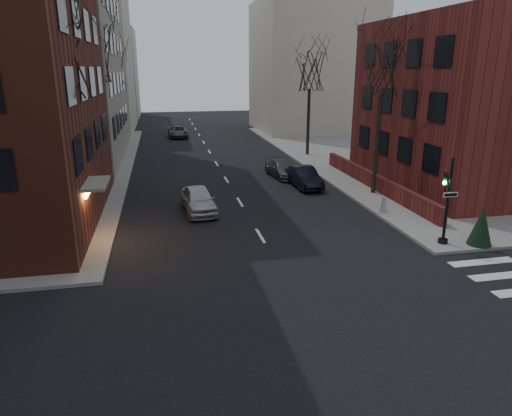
{
  "coord_description": "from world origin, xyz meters",
  "views": [
    {
      "loc": [
        -4.43,
        -8.56,
        7.92
      ],
      "look_at": [
        -0.58,
        10.24,
        2.0
      ],
      "focal_mm": 32.0,
      "sensor_mm": 36.0,
      "label": 1
    }
  ],
  "objects_px": {
    "traffic_signal": "(446,207)",
    "streetlamp_far": "(124,104)",
    "tree_left_b": "(92,53)",
    "sandwich_board": "(380,204)",
    "tree_right_a": "(383,66)",
    "streetlamp_near": "(102,128)",
    "tree_right_b": "(310,72)",
    "tree_left_a": "(57,55)",
    "evergreen_shrub": "(481,226)",
    "car_lane_far": "(178,132)",
    "tree_left_c": "(113,67)",
    "car_lane_silver": "(198,200)",
    "parked_sedan": "(304,177)",
    "car_lane_gray": "(282,169)"
  },
  "relations": [
    {
      "from": "tree_right_b",
      "to": "sandwich_board",
      "type": "relative_size",
      "value": 10.02
    },
    {
      "from": "tree_left_c",
      "to": "car_lane_far",
      "type": "xyz_separation_m",
      "value": [
        6.18,
        6.35,
        -7.37
      ]
    },
    {
      "from": "streetlamp_near",
      "to": "car_lane_far",
      "type": "bearing_deg",
      "value": 77.1
    },
    {
      "from": "tree_left_c",
      "to": "tree_right_b",
      "type": "distance_m",
      "value": 19.34
    },
    {
      "from": "streetlamp_far",
      "to": "streetlamp_near",
      "type": "bearing_deg",
      "value": -90.0
    },
    {
      "from": "sandwich_board",
      "to": "streetlamp_near",
      "type": "bearing_deg",
      "value": 129.64
    },
    {
      "from": "tree_left_b",
      "to": "tree_right_a",
      "type": "height_order",
      "value": "tree_left_b"
    },
    {
      "from": "tree_left_c",
      "to": "streetlamp_far",
      "type": "bearing_deg",
      "value": 73.3
    },
    {
      "from": "tree_left_b",
      "to": "car_lane_silver",
      "type": "height_order",
      "value": "tree_left_b"
    },
    {
      "from": "tree_left_a",
      "to": "parked_sedan",
      "type": "height_order",
      "value": "tree_left_a"
    },
    {
      "from": "tree_right_a",
      "to": "parked_sedan",
      "type": "relative_size",
      "value": 2.29
    },
    {
      "from": "tree_right_b",
      "to": "evergreen_shrub",
      "type": "bearing_deg",
      "value": -88.25
    },
    {
      "from": "car_lane_gray",
      "to": "sandwich_board",
      "type": "height_order",
      "value": "car_lane_gray"
    },
    {
      "from": "tree_left_c",
      "to": "car_lane_far",
      "type": "bearing_deg",
      "value": 45.77
    },
    {
      "from": "streetlamp_near",
      "to": "evergreen_shrub",
      "type": "height_order",
      "value": "streetlamp_near"
    },
    {
      "from": "traffic_signal",
      "to": "streetlamp_near",
      "type": "relative_size",
      "value": 0.64
    },
    {
      "from": "traffic_signal",
      "to": "tree_left_a",
      "type": "relative_size",
      "value": 0.39
    },
    {
      "from": "traffic_signal",
      "to": "car_lane_gray",
      "type": "relative_size",
      "value": 0.94
    },
    {
      "from": "tree_left_b",
      "to": "sandwich_board",
      "type": "bearing_deg",
      "value": -36.57
    },
    {
      "from": "car_lane_far",
      "to": "car_lane_gray",
      "type": "bearing_deg",
      "value": -73.96
    },
    {
      "from": "tree_left_c",
      "to": "car_lane_silver",
      "type": "height_order",
      "value": "tree_left_c"
    },
    {
      "from": "tree_left_a",
      "to": "sandwich_board",
      "type": "bearing_deg",
      "value": 0.2
    },
    {
      "from": "streetlamp_far",
      "to": "sandwich_board",
      "type": "bearing_deg",
      "value": -60.98
    },
    {
      "from": "tree_left_a",
      "to": "tree_left_c",
      "type": "relative_size",
      "value": 1.06
    },
    {
      "from": "traffic_signal",
      "to": "sandwich_board",
      "type": "height_order",
      "value": "traffic_signal"
    },
    {
      "from": "tree_left_a",
      "to": "car_lane_far",
      "type": "distance_m",
      "value": 33.85
    },
    {
      "from": "traffic_signal",
      "to": "streetlamp_far",
      "type": "bearing_deg",
      "value": 116.06
    },
    {
      "from": "tree_left_c",
      "to": "car_lane_far",
      "type": "distance_m",
      "value": 11.52
    },
    {
      "from": "tree_left_b",
      "to": "car_lane_far",
      "type": "bearing_deg",
      "value": 73.11
    },
    {
      "from": "tree_right_a",
      "to": "car_lane_far",
      "type": "distance_m",
      "value": 31.44
    },
    {
      "from": "car_lane_silver",
      "to": "car_lane_far",
      "type": "distance_m",
      "value": 29.83
    },
    {
      "from": "sandwich_board",
      "to": "car_lane_silver",
      "type": "bearing_deg",
      "value": 142.89
    },
    {
      "from": "sandwich_board",
      "to": "tree_left_c",
      "type": "bearing_deg",
      "value": 98.6
    },
    {
      "from": "tree_left_a",
      "to": "car_lane_far",
      "type": "height_order",
      "value": "tree_left_a"
    },
    {
      "from": "tree_left_b",
      "to": "evergreen_shrub",
      "type": "relative_size",
      "value": 6.01
    },
    {
      "from": "car_lane_silver",
      "to": "car_lane_gray",
      "type": "bearing_deg",
      "value": 43.01
    },
    {
      "from": "car_lane_silver",
      "to": "car_lane_far",
      "type": "height_order",
      "value": "car_lane_silver"
    },
    {
      "from": "car_lane_silver",
      "to": "evergreen_shrub",
      "type": "relative_size",
      "value": 2.37
    },
    {
      "from": "tree_right_a",
      "to": "streetlamp_far",
      "type": "xyz_separation_m",
      "value": [
        -17.0,
        24.0,
        -3.79
      ]
    },
    {
      "from": "tree_left_b",
      "to": "tree_left_c",
      "type": "xyz_separation_m",
      "value": [
        0.0,
        14.0,
        -0.88
      ]
    },
    {
      "from": "tree_left_c",
      "to": "car_lane_gray",
      "type": "xyz_separation_m",
      "value": [
        13.1,
        -15.9,
        -7.41
      ]
    },
    {
      "from": "tree_right_a",
      "to": "evergreen_shrub",
      "type": "relative_size",
      "value": 5.4
    },
    {
      "from": "traffic_signal",
      "to": "tree_left_a",
      "type": "xyz_separation_m",
      "value": [
        -16.74,
        5.01,
        6.56
      ]
    },
    {
      "from": "car_lane_far",
      "to": "evergreen_shrub",
      "type": "xyz_separation_m",
      "value": [
        12.14,
        -37.85,
        0.39
      ]
    },
    {
      "from": "tree_left_b",
      "to": "tree_right_a",
      "type": "xyz_separation_m",
      "value": [
        17.6,
        -8.0,
        -0.88
      ]
    },
    {
      "from": "streetlamp_near",
      "to": "car_lane_far",
      "type": "relative_size",
      "value": 1.32
    },
    {
      "from": "tree_left_c",
      "to": "parked_sedan",
      "type": "bearing_deg",
      "value": -54.29
    },
    {
      "from": "car_lane_far",
      "to": "sandwich_board",
      "type": "bearing_deg",
      "value": -74.17
    },
    {
      "from": "parked_sedan",
      "to": "car_lane_far",
      "type": "bearing_deg",
      "value": 104.06
    },
    {
      "from": "streetlamp_far",
      "to": "car_lane_gray",
      "type": "relative_size",
      "value": 1.48
    }
  ]
}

